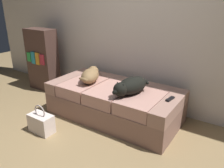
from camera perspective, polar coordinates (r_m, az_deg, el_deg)
ground_plane at (r=2.62m, az=-13.30°, el=-17.65°), size 10.00×10.00×0.00m
back_wall at (r=3.42m, az=6.32°, el=17.42°), size 6.40×0.10×2.80m
couch at (r=3.21m, az=0.51°, el=-4.46°), size 1.82×0.88×0.46m
dog_tan at (r=3.28m, az=-5.40°, el=2.30°), size 0.39×0.54×0.19m
dog_dark at (r=2.85m, az=4.63°, el=-0.48°), size 0.36×0.61×0.21m
tv_remote at (r=2.80m, az=14.45°, el=-3.67°), size 0.07×0.16×0.02m
handbag at (r=3.03m, az=-17.40°, el=-9.37°), size 0.32×0.18×0.38m
bookshelf at (r=4.30m, az=-17.09°, el=5.87°), size 0.56×0.30×1.10m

